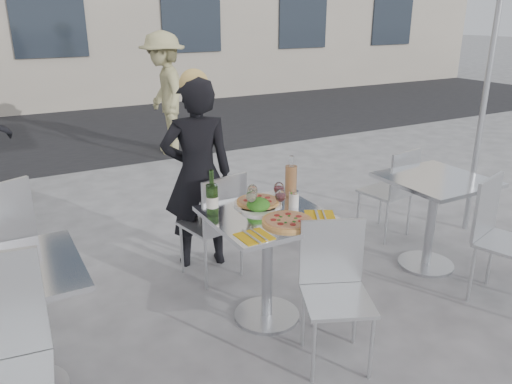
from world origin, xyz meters
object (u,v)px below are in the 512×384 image
side_table_left (10,308)px  wine_bottle (212,198)px  pizza_far (258,202)px  chair_far (217,218)px  wineglass_red_b (279,189)px  wineglass_white_b (252,192)px  side_chair_rfar (394,186)px  napkin_left (254,236)px  side_table_right (433,203)px  napkin_right (320,215)px  salad_plate (258,206)px  sugar_shaker (294,199)px  woman_diner (198,175)px  wineglass_red_a (280,196)px  chair_near (335,281)px  wineglass_white_a (251,197)px  main_table (267,244)px  side_chair_rnear (500,230)px  pedestrian_b (165,94)px  pizza_near (287,221)px  carafe (291,180)px

side_table_left → wine_bottle: 1.24m
pizza_far → chair_far: bearing=100.8°
wineglass_red_b → wineglass_white_b: bearing=166.7°
wineglass_white_b → wineglass_red_b: same height
side_chair_rfar → napkin_left: (-1.87, -0.81, 0.26)m
side_table_right → napkin_right: 1.26m
salad_plate → sugar_shaker: 0.25m
napkin_right → pizza_far: bearing=153.5°
side_chair_rfar → napkin_right: (-1.36, -0.74, 0.26)m
wine_bottle → napkin_left: (0.07, -0.40, -0.11)m
side_table_left → woman_diner: woman_diner is taller
salad_plate → wineglass_red_a: bearing=-39.0°
side_table_left → chair_near: 1.73m
wine_bottle → sugar_shaker: wine_bottle is taller
chair_far → wineglass_white_b: (0.03, -0.49, 0.36)m
salad_plate → wineglass_white_a: wineglass_white_a is taller
wineglass_red_b → napkin_left: (-0.38, -0.36, -0.11)m
side_table_right → wineglass_red_b: wineglass_red_b is taller
wineglass_white_a → wine_bottle: bearing=160.0°
pizza_far → napkin_right: (0.24, -0.35, -0.01)m
main_table → side_table_right: 1.50m
side_chair_rnear → woman_diner: bearing=120.4°
side_chair_rfar → napkin_right: bearing=20.0°
sugar_shaker → wineglass_white_b: 0.27m
side_chair_rfar → wineglass_white_a: wineglass_white_a is taller
side_table_left → wineglass_red_a: wineglass_red_a is taller
pedestrian_b → pizza_near: 4.64m
side_table_left → wine_bottle: bearing=7.1°
side_chair_rfar → napkin_right: size_ratio=3.40×
pizza_far → wineglass_white_a: (-0.11, -0.11, 0.09)m
wineglass_red_a → carafe: bearing=44.5°
salad_plate → main_table: bearing=-69.2°
woman_diner → wineglass_white_a: (-0.01, -0.88, 0.10)m
salad_plate → carafe: size_ratio=0.76×
pizza_near → wineglass_red_a: size_ratio=1.95×
chair_near → wineglass_red_b: 0.72m
carafe → side_table_left: bearing=-173.9°
carafe → wineglass_white_a: size_ratio=1.84×
main_table → woman_diner: bearing=94.4°
side_chair_rfar → wineglass_red_a: 1.69m
wineglass_red_a → wineglass_red_b: same height
chair_far → pizza_far: (0.09, -0.46, 0.26)m
carafe → napkin_left: bearing=-140.1°
pizza_near → wineglass_red_b: size_ratio=1.95×
wine_bottle → napkin_left: wine_bottle is taller
side_chair_rfar → pizza_far: side_chair_rfar is taller
main_table → wine_bottle: wine_bottle is taller
chair_near → wineglass_red_b: (-0.00, 0.62, 0.37)m
side_table_right → woman_diner: (-1.57, 0.95, 0.22)m
side_chair_rfar → side_chair_rnear: bearing=76.5°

